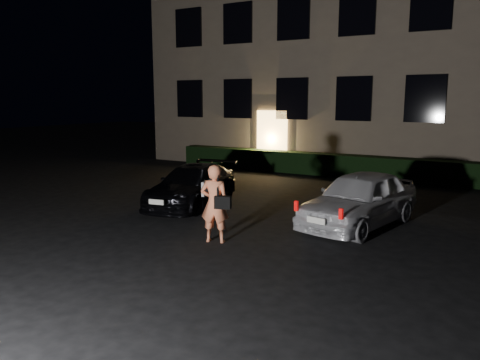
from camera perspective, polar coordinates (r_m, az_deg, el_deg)
The scene contains 6 objects.
ground at distance 9.41m, azimuth -6.46°, elevation -8.76°, with size 80.00×80.00×0.00m, color black.
building at distance 22.98m, azimuth 16.99°, elevation 16.96°, with size 20.00×8.11×12.00m.
hedge at distance 18.63m, azimuth 12.99°, elevation 1.68°, with size 15.00×0.70×0.85m, color black.
sedan at distance 13.42m, azimuth -5.85°, elevation -0.65°, with size 2.18×4.06×1.12m.
hatch at distance 11.47m, azimuth 14.37°, elevation -2.23°, with size 2.30×4.08×1.31m.
man at distance 9.82m, azimuth -3.08°, elevation -2.88°, with size 0.76×0.57×1.66m.
Camera 1 is at (5.32, -7.16, 3.00)m, focal length 35.00 mm.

